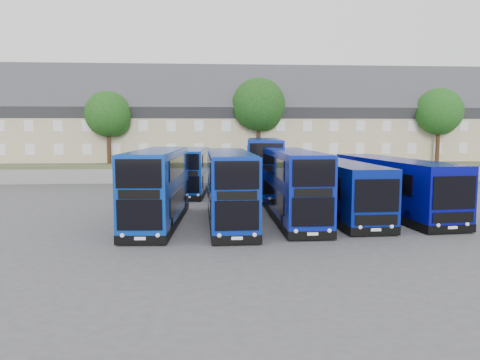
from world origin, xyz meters
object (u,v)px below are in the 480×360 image
dd_front_mid (230,189)px  coach_east_a (338,189)px  tree_mid (260,107)px  dd_front_left (158,188)px  tree_east (440,113)px  tree_far (459,113)px  tree_west (110,116)px

dd_front_mid → coach_east_a: (7.24, 2.51, -0.36)m
coach_east_a → tree_mid: 22.32m
dd_front_left → dd_front_mid: size_ratio=1.03×
coach_east_a → tree_east: 27.51m
coach_east_a → tree_far: tree_far is taller
tree_west → tree_far: bearing=9.5°
coach_east_a → tree_west: 28.49m
coach_east_a → tree_mid: (-2.81, 21.22, 6.33)m
coach_east_a → tree_far: 36.63m
dd_front_left → tree_far: bearing=44.1°
coach_east_a → tree_west: tree_west is taller
dd_front_mid → tree_east: (24.42, 23.23, 5.29)m
tree_west → tree_east: (36.00, 0.00, 0.34)m
tree_west → dd_front_mid: bearing=-63.5°
coach_east_a → tree_far: size_ratio=1.50×
dd_front_mid → tree_west: 26.42m
dd_front_left → tree_west: 24.48m
tree_far → tree_east: bearing=-130.6°
dd_front_left → dd_front_mid: dd_front_left is taller
dd_front_mid → tree_mid: (4.42, 23.73, 5.97)m
dd_front_mid → tree_far: 43.26m
coach_east_a → tree_east: (17.19, 20.72, 5.66)m
tree_far → coach_east_a: bearing=-129.9°
tree_mid → tree_far: tree_mid is taller
coach_east_a → dd_front_left: bearing=-171.4°
dd_front_left → tree_west: (-7.33, 22.84, 4.91)m
tree_west → tree_east: size_ratio=0.94×
tree_far → dd_front_left: bearing=-139.3°
dd_front_left → tree_east: (28.67, 22.84, 5.25)m
dd_front_left → tree_far: (34.67, 29.84, 5.58)m
tree_west → tree_far: 42.58m
dd_front_mid → tree_mid: 24.87m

